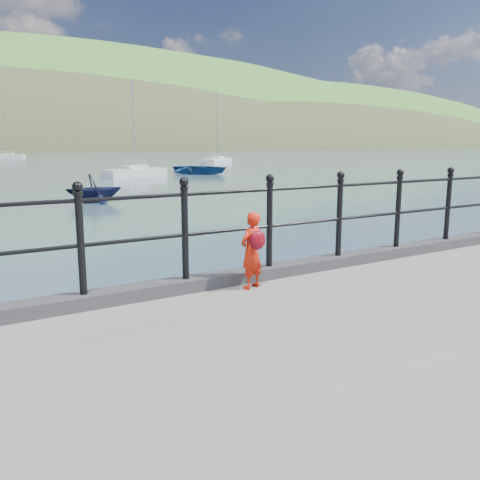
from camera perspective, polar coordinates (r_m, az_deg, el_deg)
ground at (r=6.83m, az=-1.80°, el=-12.70°), size 600.00×600.00×0.00m
kerb at (r=6.35m, az=-1.19°, el=-4.25°), size 60.00×0.30×0.15m
railing at (r=6.20m, az=-1.21°, el=2.45°), size 18.11×0.11×1.20m
far_shore at (r=249.62m, az=-22.03°, el=4.22°), size 830.00×200.00×156.00m
child at (r=6.06m, az=1.33°, el=-1.11°), size 0.39×0.35×0.93m
launch_blue at (r=45.91m, az=-4.41°, el=8.05°), size 5.84×6.31×1.07m
launch_navy at (r=24.59m, az=-16.07°, el=5.59°), size 2.62×2.30×1.33m
sailboat_near at (r=42.05m, az=-11.68°, el=7.35°), size 5.81×3.39×7.81m
sailboat_deep at (r=99.12m, az=-24.61°, el=8.48°), size 5.76×3.61×8.29m
sailboat_far at (r=68.66m, az=-2.61°, el=8.82°), size 6.48×5.91×9.79m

